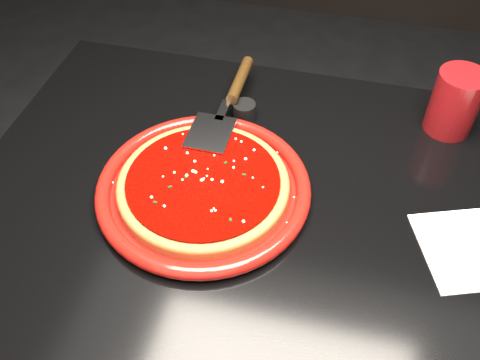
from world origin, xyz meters
The scene contains 11 objects.
table centered at (0.00, 0.00, 0.38)m, with size 1.20×0.80×0.75m, color black.
plate centered at (-0.16, -0.01, 0.76)m, with size 0.39×0.39×0.03m, color maroon.
pizza_crust centered at (-0.16, -0.01, 0.77)m, with size 0.31×0.31×0.02m, color brown.
pizza_crust_rim centered at (-0.16, -0.01, 0.78)m, with size 0.31×0.31×0.02m, color brown.
pizza_sauce centered at (-0.16, -0.01, 0.78)m, with size 0.27×0.27×0.01m, color #730400.
parmesan_dusting centered at (-0.16, -0.01, 0.79)m, with size 0.26×0.26×0.01m, color beige, non-canonical shape.
basil_flecks centered at (-0.16, -0.01, 0.79)m, with size 0.24×0.24×0.00m, color black, non-canonical shape.
pizza_server centered at (-0.17, 0.19, 0.80)m, with size 0.10×0.34×0.03m, color silver, non-canonical shape.
cup centered at (0.27, 0.28, 0.82)m, with size 0.09×0.09×0.13m, color maroon.
napkin_a centered at (0.30, -0.02, 0.75)m, with size 0.16×0.16×0.00m, color white.
ramekin centered at (-0.14, 0.21, 0.77)m, with size 0.05×0.05×0.04m, color black.
Camera 1 is at (0.05, -0.62, 1.48)m, focal length 40.00 mm.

